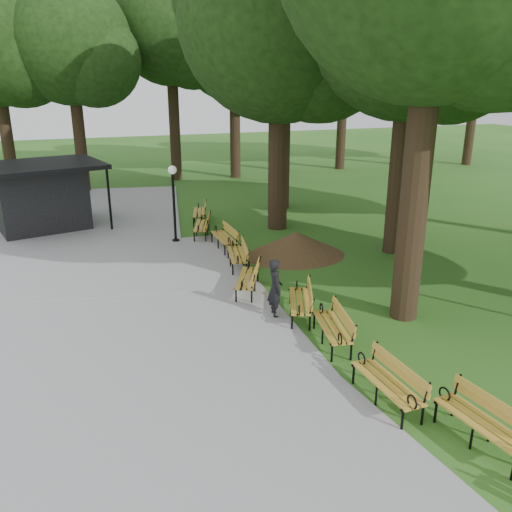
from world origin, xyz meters
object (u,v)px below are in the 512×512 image
object	(u,v)px
bench_4	(300,301)
bench_3	(332,327)
bench_7	(224,237)
bench_8	(202,226)
bench_6	(237,255)
lamp_post	(173,187)
lawn_tree_1	(411,16)
lawn_tree_2	(280,19)
kiosk	(40,196)
lawn_tree_4	(284,30)
bench_2	(387,383)
bench_9	(199,212)
bench_5	(247,278)
dirt_mound	(296,244)
person	(275,288)
bench_1	(482,423)

from	to	relation	value
bench_4	bench_3	bearing A→B (deg)	25.36
bench_7	bench_8	world-z (taller)	same
bench_4	bench_6	bearing A→B (deg)	-152.86
lamp_post	bench_7	xyz separation A→B (m)	(1.51, -1.45, -1.69)
lawn_tree_1	lawn_tree_2	xyz separation A→B (m)	(-2.73, 4.34, 0.22)
kiosk	lawn_tree_4	world-z (taller)	lawn_tree_4
bench_3	bench_2	bearing A→B (deg)	8.94
bench_7	bench_9	bearing A→B (deg)	178.18
bench_3	bench_5	size ratio (longest dim) A/B	1.00
lamp_post	bench_7	distance (m)	2.69
bench_7	bench_8	distance (m)	1.89
bench_5	lawn_tree_2	bearing A→B (deg)	176.82
bench_5	kiosk	bearing A→B (deg)	-122.70
lawn_tree_4	bench_2	bearing A→B (deg)	-104.81
bench_5	bench_7	world-z (taller)	same
bench_2	lawn_tree_4	distance (m)	17.89
dirt_mound	lawn_tree_1	size ratio (longest dim) A/B	0.27
person	bench_5	bearing A→B (deg)	11.23
bench_6	bench_8	world-z (taller)	same
bench_8	lawn_tree_4	world-z (taller)	lawn_tree_4
lawn_tree_2	bench_9	bearing A→B (deg)	145.62
bench_9	bench_8	bearing A→B (deg)	4.21
lamp_post	bench_2	size ratio (longest dim) A/B	1.55
bench_8	bench_2	bearing A→B (deg)	21.71
kiosk	bench_3	size ratio (longest dim) A/B	2.30
bench_2	bench_4	size ratio (longest dim) A/B	1.00
bench_2	bench_3	xyz separation A→B (m)	(0.12, 2.51, 0.00)
lamp_post	bench_5	bearing A→B (deg)	-79.87
person	bench_1	bearing A→B (deg)	-160.71
bench_1	lawn_tree_4	distance (m)	19.16
dirt_mound	bench_5	world-z (taller)	bench_5
bench_3	lawn_tree_1	distance (m)	10.63
person	lawn_tree_4	world-z (taller)	lawn_tree_4
bench_1	bench_7	distance (m)	12.05
bench_7	bench_8	size ratio (longest dim) A/B	1.00
bench_6	person	bearing A→B (deg)	8.63
lamp_post	bench_2	distance (m)	12.08
bench_3	bench_4	xyz separation A→B (m)	(-0.11, 1.63, 0.00)
bench_4	bench_7	xyz separation A→B (m)	(-0.28, 6.24, 0.00)
kiosk	bench_3	distance (m)	14.76
person	bench_7	xyz separation A→B (m)	(0.32, 6.00, -0.36)
bench_5	bench_4	bearing A→B (deg)	46.43
lawn_tree_2	lawn_tree_4	xyz separation A→B (m)	(1.51, 3.30, -0.09)
dirt_mound	bench_9	world-z (taller)	bench_9
kiosk	lawn_tree_1	world-z (taller)	lawn_tree_1
kiosk	bench_8	size ratio (longest dim) A/B	2.30
bench_7	lawn_tree_2	world-z (taller)	lawn_tree_2
bench_6	bench_9	size ratio (longest dim) A/B	1.00
dirt_mound	lawn_tree_4	world-z (taller)	lawn_tree_4
bench_8	bench_5	bearing A→B (deg)	17.57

